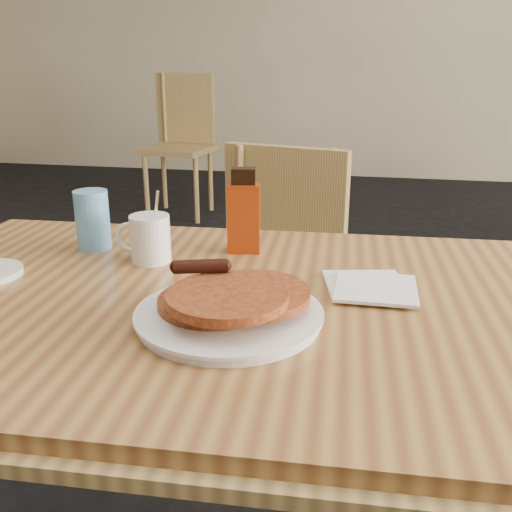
{
  "coord_description": "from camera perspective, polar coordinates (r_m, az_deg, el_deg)",
  "views": [
    {
      "loc": [
        0.23,
        -0.86,
        1.14
      ],
      "look_at": [
        0.05,
        0.03,
        0.83
      ],
      "focal_mm": 40.0,
      "sensor_mm": 36.0,
      "label": 1
    }
  ],
  "objects": [
    {
      "name": "napkin_stack",
      "position": [
        1.04,
        11.4,
        -3.01
      ],
      "size": [
        0.17,
        0.18,
        0.01
      ],
      "rotation": [
        0.0,
        0.0,
        0.21
      ],
      "color": "white",
      "rests_on": "main_table"
    },
    {
      "name": "pancake_plate",
      "position": [
        0.9,
        -2.64,
        -5.14
      ],
      "size": [
        0.3,
        0.3,
        0.09
      ],
      "rotation": [
        0.0,
        0.0,
        -0.15
      ],
      "color": "white",
      "rests_on": "main_table"
    },
    {
      "name": "syrup_bottle",
      "position": [
        1.2,
        -1.23,
        4.25
      ],
      "size": [
        0.07,
        0.05,
        0.18
      ],
      "rotation": [
        0.0,
        0.0,
        0.16
      ],
      "color": "maroon",
      "rests_on": "main_table"
    },
    {
      "name": "coffee_mug",
      "position": [
        1.17,
        -10.65,
        1.82
      ],
      "size": [
        0.12,
        0.08,
        0.15
      ],
      "rotation": [
        0.0,
        0.0,
        0.28
      ],
      "color": "white",
      "rests_on": "main_table"
    },
    {
      "name": "chair_wall_extra",
      "position": [
        4.41,
        -7.44,
        12.27
      ],
      "size": [
        0.53,
        0.53,
        1.04
      ],
      "rotation": [
        0.0,
        0.0,
        -0.15
      ],
      "color": "tan",
      "rests_on": "floor"
    },
    {
      "name": "main_table",
      "position": [
        1.02,
        -4.84,
        -6.07
      ],
      "size": [
        1.31,
        0.92,
        0.75
      ],
      "rotation": [
        0.0,
        0.0,
        0.04
      ],
      "color": "#9E6F38",
      "rests_on": "floor"
    },
    {
      "name": "blue_tumbler",
      "position": [
        1.28,
        -16.03,
        3.49
      ],
      "size": [
        0.07,
        0.07,
        0.13
      ],
      "primitive_type": "cylinder",
      "rotation": [
        0.0,
        0.0,
        -0.03
      ],
      "color": "#60A4E2",
      "rests_on": "main_table"
    },
    {
      "name": "wall_back",
      "position": [
        5.87,
        9.6,
        21.47
      ],
      "size": [
        8.0,
        0.0,
        8.0
      ],
      "primitive_type": "plane",
      "rotation": [
        1.57,
        0.0,
        0.0
      ],
      "color": "beige",
      "rests_on": "ground"
    },
    {
      "name": "chair_main_far",
      "position": [
        1.76,
        2.36,
        -1.24
      ],
      "size": [
        0.49,
        0.5,
        0.89
      ],
      "rotation": [
        0.0,
        0.0,
        -0.26
      ],
      "color": "tan",
      "rests_on": "floor"
    }
  ]
}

